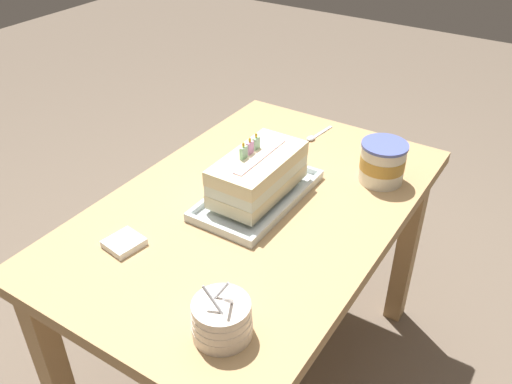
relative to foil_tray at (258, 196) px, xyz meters
name	(u,v)px	position (x,y,z in m)	size (l,w,h in m)	color
ground_plane	(254,371)	(-0.03, -0.01, -0.69)	(8.00, 8.00, 0.00)	#6B5B4C
dining_table	(254,235)	(-0.03, -0.01, -0.11)	(1.12, 0.72, 0.69)	tan
foil_tray	(258,196)	(0.00, 0.00, 0.00)	(0.38, 0.20, 0.02)	silver
birthday_cake	(258,174)	(0.00, 0.00, 0.07)	(0.28, 0.14, 0.15)	beige
bowl_stack	(222,319)	(-0.43, -0.19, 0.03)	(0.12, 0.12, 0.13)	silver
ice_cream_tub	(383,162)	(0.26, -0.24, 0.05)	(0.13, 0.13, 0.12)	silver
serving_spoon_near_tray	(314,137)	(0.38, 0.03, 0.00)	(0.14, 0.03, 0.01)	silver
napkin_pile	(124,243)	(-0.34, 0.16, 0.00)	(0.09, 0.09, 0.02)	white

